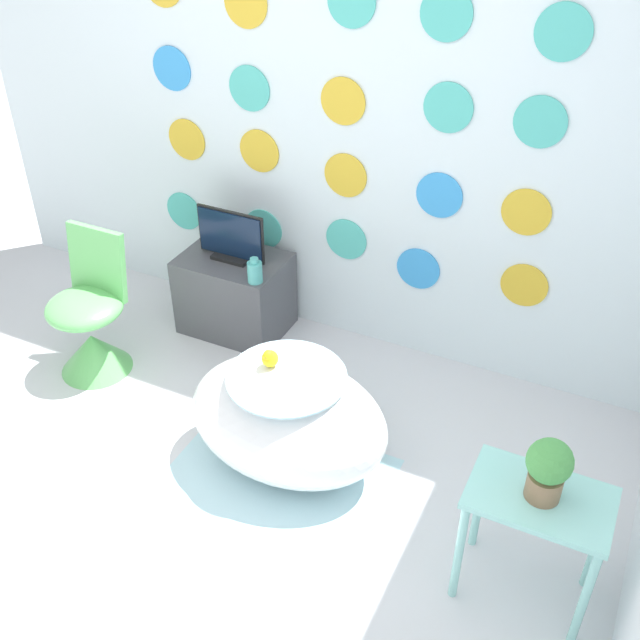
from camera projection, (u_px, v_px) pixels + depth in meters
name	position (u px, v px, depth m)	size (l,w,h in m)	color
ground_plane	(141.00, 577.00, 2.87)	(12.00, 12.00, 0.00)	silver
wall_back_dotted	(344.00, 100.00, 3.47)	(4.34, 0.05, 2.60)	white
rug	(268.00, 491.00, 3.22)	(0.93, 0.85, 0.01)	silver
bathtub	(288.00, 419.00, 3.22)	(0.89, 0.62, 0.51)	white
rubber_duck	(270.00, 358.00, 3.09)	(0.07, 0.08, 0.09)	yellow
chair	(91.00, 328.00, 3.78)	(0.38, 0.38, 0.75)	#66C166
tv_cabinet	(235.00, 293.00, 4.09)	(0.56, 0.40, 0.44)	#4C4C51
tv	(231.00, 238.00, 3.90)	(0.39, 0.12, 0.28)	black
vase	(255.00, 271.00, 3.74)	(0.08, 0.08, 0.14)	#51B2AD
side_table	(536.00, 516.00, 2.59)	(0.49, 0.31, 0.52)	#99E0D8
potted_plant_left	(548.00, 468.00, 2.46)	(0.16, 0.16, 0.24)	#8C6B4C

